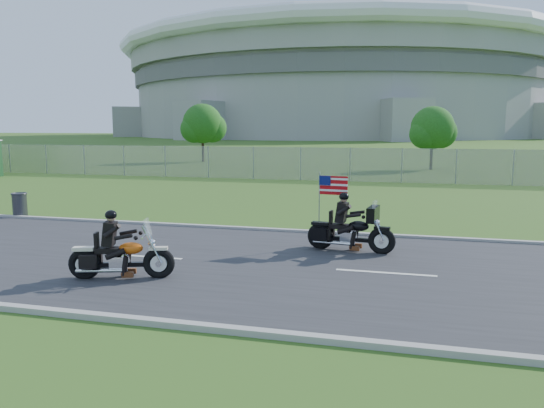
# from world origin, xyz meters

# --- Properties ---
(ground) EXTENTS (420.00, 420.00, 0.00)m
(ground) POSITION_xyz_m (0.00, 0.00, 0.00)
(ground) COLOR #2E4917
(ground) RESTS_ON ground
(road) EXTENTS (120.00, 8.00, 0.04)m
(road) POSITION_xyz_m (0.00, 0.00, 0.02)
(road) COLOR #28282B
(road) RESTS_ON ground
(curb_north) EXTENTS (120.00, 0.18, 0.12)m
(curb_north) POSITION_xyz_m (0.00, 4.05, 0.05)
(curb_north) COLOR #9E9B93
(curb_north) RESTS_ON ground
(curb_south) EXTENTS (120.00, 0.18, 0.12)m
(curb_south) POSITION_xyz_m (0.00, -4.05, 0.05)
(curb_south) COLOR #9E9B93
(curb_south) RESTS_ON ground
(fence) EXTENTS (60.00, 0.03, 2.00)m
(fence) POSITION_xyz_m (-5.00, 20.00, 1.00)
(fence) COLOR gray
(fence) RESTS_ON ground
(stadium) EXTENTS (140.40, 140.40, 29.20)m
(stadium) POSITION_xyz_m (-20.00, 170.00, 15.58)
(stadium) COLOR #A3A099
(stadium) RESTS_ON ground
(tree_fence_near) EXTENTS (3.52, 3.28, 4.75)m
(tree_fence_near) POSITION_xyz_m (6.04, 30.04, 2.97)
(tree_fence_near) COLOR #382316
(tree_fence_near) RESTS_ON ground
(tree_fence_mid) EXTENTS (3.96, 3.69, 5.30)m
(tree_fence_mid) POSITION_xyz_m (-13.95, 34.04, 3.30)
(tree_fence_mid) COLOR #382316
(tree_fence_mid) RESTS_ON ground
(motorcycle_lead) EXTENTS (2.21, 0.99, 1.52)m
(motorcycle_lead) POSITION_xyz_m (-1.50, -1.82, 0.49)
(motorcycle_lead) COLOR black
(motorcycle_lead) RESTS_ON ground
(motorcycle_follow) EXTENTS (2.34, 0.84, 1.96)m
(motorcycle_follow) POSITION_xyz_m (2.99, 1.94, 0.54)
(motorcycle_follow) COLOR black
(motorcycle_follow) RESTS_ON ground
(trash_can) EXTENTS (0.59, 0.59, 0.87)m
(trash_can) POSITION_xyz_m (-9.13, 4.30, 0.43)
(trash_can) COLOR #36363B
(trash_can) RESTS_ON ground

